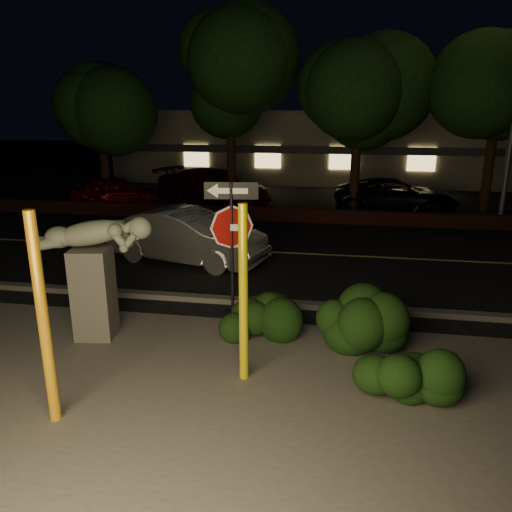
{
  "coord_description": "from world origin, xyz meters",
  "views": [
    {
      "loc": [
        2.04,
        -7.08,
        4.11
      ],
      "look_at": [
        0.6,
        1.25,
        1.6
      ],
      "focal_mm": 35.0,
      "sensor_mm": 36.0,
      "label": 1
    }
  ],
  "objects_px": {
    "yellow_pole_left": "(43,322)",
    "signpost": "(232,228)",
    "yellow_pole_right": "(243,295)",
    "parked_car_darkred": "(214,187)",
    "parked_car_dark": "(395,196)",
    "parked_car_red": "(117,191)",
    "silver_sedan": "(187,236)",
    "sculpture": "(93,265)"
  },
  "relations": [
    {
      "from": "silver_sedan",
      "to": "signpost",
      "type": "bearing_deg",
      "value": -137.16
    },
    {
      "from": "yellow_pole_left",
      "to": "sculpture",
      "type": "relative_size",
      "value": 1.28
    },
    {
      "from": "yellow_pole_left",
      "to": "parked_car_red",
      "type": "xyz_separation_m",
      "value": [
        -5.87,
        14.74,
        -0.81
      ]
    },
    {
      "from": "yellow_pole_left",
      "to": "parked_car_darkred",
      "type": "height_order",
      "value": "yellow_pole_left"
    },
    {
      "from": "yellow_pole_left",
      "to": "signpost",
      "type": "relative_size",
      "value": 1.03
    },
    {
      "from": "signpost",
      "to": "silver_sedan",
      "type": "height_order",
      "value": "signpost"
    },
    {
      "from": "parked_car_red",
      "to": "parked_car_dark",
      "type": "distance_m",
      "value": 11.75
    },
    {
      "from": "signpost",
      "to": "parked_car_dark",
      "type": "xyz_separation_m",
      "value": [
        4.07,
        12.26,
        -1.35
      ]
    },
    {
      "from": "yellow_pole_left",
      "to": "parked_car_red",
      "type": "distance_m",
      "value": 15.88
    },
    {
      "from": "sculpture",
      "to": "parked_car_red",
      "type": "height_order",
      "value": "sculpture"
    },
    {
      "from": "signpost",
      "to": "silver_sedan",
      "type": "distance_m",
      "value": 4.88
    },
    {
      "from": "signpost",
      "to": "parked_car_dark",
      "type": "bearing_deg",
      "value": 64.7
    },
    {
      "from": "yellow_pole_right",
      "to": "parked_car_darkred",
      "type": "distance_m",
      "value": 14.93
    },
    {
      "from": "yellow_pole_left",
      "to": "parked_car_dark",
      "type": "xyz_separation_m",
      "value": [
        5.85,
        15.5,
        -0.78
      ]
    },
    {
      "from": "sculpture",
      "to": "yellow_pole_left",
      "type": "bearing_deg",
      "value": -85.49
    },
    {
      "from": "yellow_pole_right",
      "to": "sculpture",
      "type": "height_order",
      "value": "yellow_pole_right"
    },
    {
      "from": "yellow_pole_right",
      "to": "parked_car_darkred",
      "type": "bearing_deg",
      "value": 106.15
    },
    {
      "from": "yellow_pole_right",
      "to": "parked_car_dark",
      "type": "distance_m",
      "value": 14.44
    },
    {
      "from": "sculpture",
      "to": "parked_car_red",
      "type": "bearing_deg",
      "value": 104.04
    },
    {
      "from": "signpost",
      "to": "parked_car_red",
      "type": "distance_m",
      "value": 13.88
    },
    {
      "from": "parked_car_darkred",
      "to": "parked_car_dark",
      "type": "relative_size",
      "value": 1.1
    },
    {
      "from": "parked_car_red",
      "to": "sculpture",
      "type": "bearing_deg",
      "value": -176.05
    },
    {
      "from": "parked_car_darkred",
      "to": "sculpture",
      "type": "bearing_deg",
      "value": -155.34
    },
    {
      "from": "yellow_pole_right",
      "to": "sculpture",
      "type": "xyz_separation_m",
      "value": [
        -2.96,
        1.04,
        0.0
      ]
    },
    {
      "from": "sculpture",
      "to": "parked_car_darkred",
      "type": "distance_m",
      "value": 13.36
    },
    {
      "from": "yellow_pole_right",
      "to": "sculpture",
      "type": "distance_m",
      "value": 3.14
    },
    {
      "from": "parked_car_red",
      "to": "parked_car_dark",
      "type": "bearing_deg",
      "value": -105.65
    },
    {
      "from": "signpost",
      "to": "parked_car_red",
      "type": "xyz_separation_m",
      "value": [
        -7.65,
        11.5,
        -1.37
      ]
    },
    {
      "from": "yellow_pole_left",
      "to": "silver_sedan",
      "type": "bearing_deg",
      "value": 93.16
    },
    {
      "from": "signpost",
      "to": "silver_sedan",
      "type": "xyz_separation_m",
      "value": [
        -2.19,
        4.16,
        -1.3
      ]
    },
    {
      "from": "yellow_pole_left",
      "to": "parked_car_dark",
      "type": "bearing_deg",
      "value": 69.3
    },
    {
      "from": "parked_car_red",
      "to": "silver_sedan",
      "type": "bearing_deg",
      "value": -162.71
    },
    {
      "from": "signpost",
      "to": "parked_car_dark",
      "type": "relative_size",
      "value": 0.58
    },
    {
      "from": "yellow_pole_right",
      "to": "parked_car_red",
      "type": "relative_size",
      "value": 0.73
    },
    {
      "from": "silver_sedan",
      "to": "sculpture",
      "type": "bearing_deg",
      "value": -167.51
    },
    {
      "from": "silver_sedan",
      "to": "parked_car_red",
      "type": "distance_m",
      "value": 9.15
    },
    {
      "from": "signpost",
      "to": "sculpture",
      "type": "relative_size",
      "value": 1.25
    },
    {
      "from": "parked_car_dark",
      "to": "parked_car_red",
      "type": "bearing_deg",
      "value": 92.31
    },
    {
      "from": "yellow_pole_left",
      "to": "signpost",
      "type": "xyz_separation_m",
      "value": [
        1.78,
        3.23,
        0.57
      ]
    },
    {
      "from": "signpost",
      "to": "yellow_pole_left",
      "type": "bearing_deg",
      "value": -125.75
    },
    {
      "from": "yellow_pole_right",
      "to": "parked_car_dark",
      "type": "height_order",
      "value": "yellow_pole_right"
    },
    {
      "from": "signpost",
      "to": "parked_car_darkred",
      "type": "xyz_separation_m",
      "value": [
        -3.6,
        12.61,
        -1.25
      ]
    }
  ]
}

